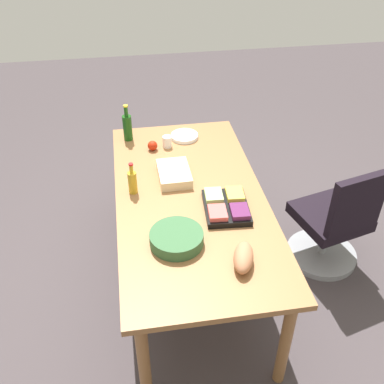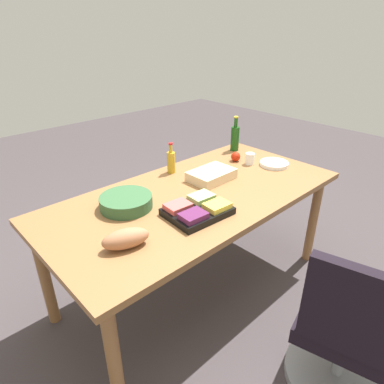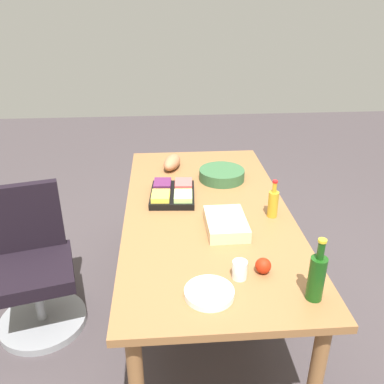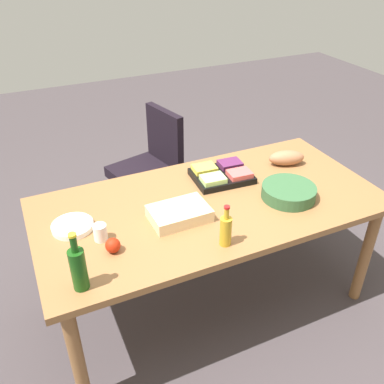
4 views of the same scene
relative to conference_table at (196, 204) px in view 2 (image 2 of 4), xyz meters
The scene contains 12 objects.
ground_plane 0.71m from the conference_table, ahead, with size 10.00×10.00×0.00m, color #41393B.
conference_table is the anchor object (origin of this frame).
office_chair 1.16m from the conference_table, 90.19° to the left, with size 0.59×0.58×0.93m.
paper_plate_stack 0.79m from the conference_table, behind, with size 0.22×0.22×0.03m, color white.
sheet_cake 0.27m from the conference_table, 160.97° to the right, with size 0.32×0.22×0.07m, color beige.
bread_loaf 0.71m from the conference_table, 16.07° to the left, with size 0.24×0.11×0.10m, color #A86A47.
fruit_platter 0.30m from the conference_table, 48.30° to the left, with size 0.38×0.30×0.07m.
wine_bottle 0.93m from the conference_table, 155.76° to the right, with size 0.07×0.07×0.30m.
apple_red 0.68m from the conference_table, 162.87° to the right, with size 0.08×0.08×0.08m, color #B6220C.
salad_bowl 0.48m from the conference_table, 19.03° to the right, with size 0.32×0.32×0.08m, color #325B35.
dressing_bottle 0.43m from the conference_table, 105.87° to the right, with size 0.07×0.07×0.23m.
paper_cup 0.69m from the conference_table, behind, with size 0.07×0.07×0.09m, color white.
Camera 2 is at (1.38, 1.43, 1.80)m, focal length 31.58 mm.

